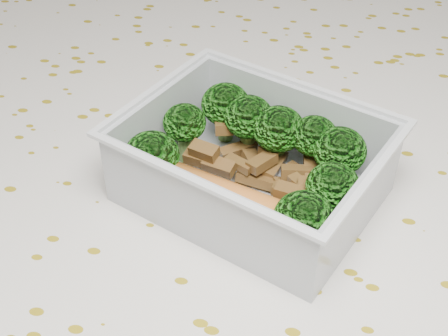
# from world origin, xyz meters

# --- Properties ---
(dining_table) EXTENTS (1.40, 0.90, 0.75)m
(dining_table) POSITION_xyz_m (0.00, 0.00, 0.67)
(dining_table) COLOR brown
(dining_table) RESTS_ON ground
(tablecloth) EXTENTS (1.46, 0.96, 0.19)m
(tablecloth) POSITION_xyz_m (0.00, 0.00, 0.72)
(tablecloth) COLOR silver
(tablecloth) RESTS_ON dining_table
(lunch_container) EXTENTS (0.22, 0.20, 0.06)m
(lunch_container) POSITION_xyz_m (0.02, 0.00, 0.78)
(lunch_container) COLOR silver
(lunch_container) RESTS_ON tablecloth
(broccoli_florets) EXTENTS (0.17, 0.16, 0.05)m
(broccoli_florets) POSITION_xyz_m (0.03, 0.01, 0.79)
(broccoli_florets) COLOR #608C3F
(broccoli_florets) RESTS_ON lunch_container
(meat_pile) EXTENTS (0.12, 0.09, 0.03)m
(meat_pile) POSITION_xyz_m (0.04, 0.01, 0.77)
(meat_pile) COLOR brown
(meat_pile) RESTS_ON lunch_container
(sausage) EXTENTS (0.16, 0.07, 0.03)m
(sausage) POSITION_xyz_m (0.01, -0.04, 0.78)
(sausage) COLOR #C56A28
(sausage) RESTS_ON lunch_container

